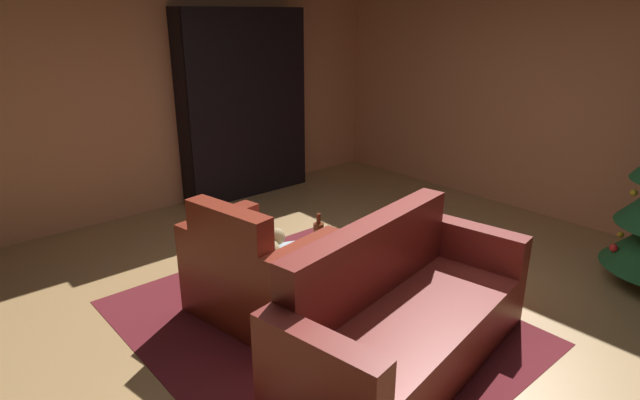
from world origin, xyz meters
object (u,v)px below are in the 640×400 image
Objects in this scene: couch_red at (401,319)px; bottle_on_table at (319,236)px; coffee_table at (301,265)px; book_stack_on_table at (301,255)px; armchair_red at (257,276)px; bookshelf_unit at (252,106)px.

bottle_on_table is (-0.85, 0.03, 0.29)m from couch_red.
couch_red is 3.16× the size of coffee_table.
bottle_on_table is at bearing 94.70° from coffee_table.
book_stack_on_table is (0.04, -0.04, 0.11)m from coffee_table.
armchair_red is 5.10× the size of book_stack_on_table.
couch_red reaches higher than book_stack_on_table.
book_stack_on_table is (2.73, -1.47, -0.56)m from bookshelf_unit.
bookshelf_unit reaches higher than book_stack_on_table.
armchair_red is at bearing -140.40° from book_stack_on_table.
coffee_table is 2.17× the size of bottle_on_table.
armchair_red is at bearing -114.65° from bottle_on_table.
bookshelf_unit is 3.83m from couch_red.
bottle_on_table is (0.20, 0.43, 0.26)m from armchair_red.
couch_red is at bearing 13.23° from book_stack_on_table.
armchair_red is 1.74× the size of coffee_table.
couch_red is at bearing -19.97° from bookshelf_unit.
armchair_red is 0.34m from coffee_table.
bookshelf_unit is 2.99m from bottle_on_table.
couch_red is 9.28× the size of book_stack_on_table.
bottle_on_table is at bearing 65.35° from armchair_red.
couch_red reaches higher than bottle_on_table.
armchair_red reaches higher than couch_red.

